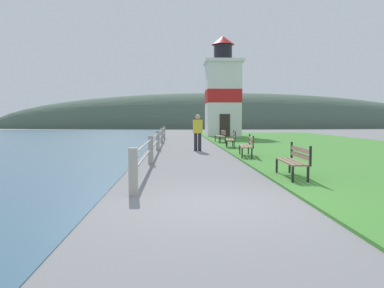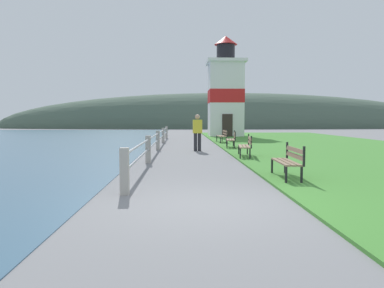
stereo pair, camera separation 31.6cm
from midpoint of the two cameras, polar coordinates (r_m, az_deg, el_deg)
name	(u,v)px [view 1 (the left image)]	position (r m, az deg, el deg)	size (l,w,h in m)	color
ground_plane	(216,205)	(7.00, 2.38, -9.31)	(160.00, 160.00, 0.00)	slate
grass_verge	(326,147)	(22.26, 19.35, -0.38)	(12.00, 41.38, 0.06)	#428433
seawall_railing	(158,139)	(19.07, -5.70, 0.81)	(0.18, 22.63, 0.99)	#A8A399
park_bench_near	(295,159)	(10.14, 14.51, -2.25)	(0.54, 1.71, 0.94)	#846B51
park_bench_midway	(248,145)	(15.47, 7.91, -0.08)	(0.70, 1.92, 0.94)	#846B51
park_bench_far	(232,138)	(20.19, 5.62, 0.85)	(0.66, 1.79, 0.94)	#846B51
park_bench_by_lighthouse	(221,135)	(24.41, 4.13, 1.39)	(0.53, 1.91, 0.94)	#846B51
lighthouse	(223,94)	(33.89, 4.44, 7.66)	(3.40, 3.40, 8.92)	white
person_strolling	(198,131)	(18.40, 0.38, 1.96)	(0.46, 0.28, 1.81)	#28282D
distant_hillside	(226,128)	(64.97, 5.00, 2.46)	(80.00, 16.00, 12.00)	#475B4C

